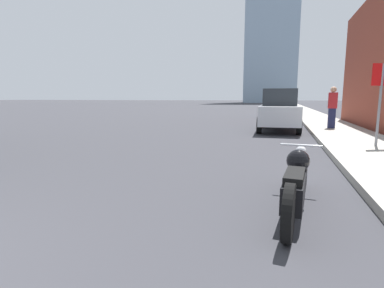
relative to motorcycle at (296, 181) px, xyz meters
The scene contains 9 objects.
sidewalk 36.36m from the motorcycle, 86.55° to the left, with size 2.39×240.00×0.15m.
distant_tower 103.21m from the motorcycle, 92.25° to the left, with size 15.91×15.91×57.58m.
motorcycle is the anchor object (origin of this frame).
parked_car_silver 10.01m from the motorcycle, 91.83° to the left, with size 1.84×4.29×1.87m.
parked_car_blue 20.32m from the motorcycle, 90.60° to the left, with size 1.93×4.02×1.54m.
parked_car_yellow 31.80m from the motorcycle, 90.55° to the left, with size 2.04×3.92×1.57m.
parked_car_red 42.64m from the motorcycle, 90.37° to the left, with size 1.95×4.52×1.59m.
stop_sign 6.07m from the motorcycle, 66.19° to the left, with size 0.57×0.26×2.26m.
pedestrian 10.63m from the motorcycle, 79.44° to the left, with size 0.36×0.26×1.82m.
Camera 1 is at (3.63, -0.39, 1.48)m, focal length 28.00 mm.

